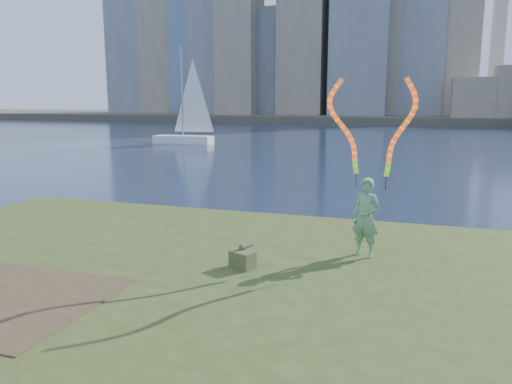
% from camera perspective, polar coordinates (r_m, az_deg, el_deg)
% --- Properties ---
extents(ground, '(320.00, 320.00, 0.00)m').
position_cam_1_polar(ground, '(11.13, -5.84, -11.27)').
color(ground, '#18253D').
rests_on(ground, ground).
extents(grassy_knoll, '(20.00, 18.00, 0.80)m').
position_cam_1_polar(grassy_knoll, '(9.12, -11.90, -14.22)').
color(grassy_knoll, '#39491A').
rests_on(grassy_knoll, ground).
extents(dirt_patch, '(3.20, 3.00, 0.02)m').
position_cam_1_polar(dirt_patch, '(9.55, -26.57, -10.92)').
color(dirt_patch, '#47331E').
rests_on(dirt_patch, grassy_knoll).
extents(far_shore, '(320.00, 40.00, 1.20)m').
position_cam_1_polar(far_shore, '(104.57, 15.88, 8.20)').
color(far_shore, '#4B4637').
rests_on(far_shore, ground).
extents(woman_with_ribbons, '(1.96, 0.78, 4.08)m').
position_cam_1_polar(woman_with_ribbons, '(10.76, 12.65, -0.02)').
color(woman_with_ribbons, '#1D7A2B').
rests_on(woman_with_ribbons, grassy_knoll).
extents(canvas_bag, '(0.56, 0.63, 0.45)m').
position_cam_1_polar(canvas_bag, '(10.07, -1.52, -7.61)').
color(canvas_bag, '#4C502D').
rests_on(canvas_bag, grassy_knoll).
extents(sailboat, '(5.98, 1.99, 9.03)m').
position_cam_1_polar(sailboat, '(48.05, -8.01, 7.36)').
color(sailboat, white).
rests_on(sailboat, ground).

